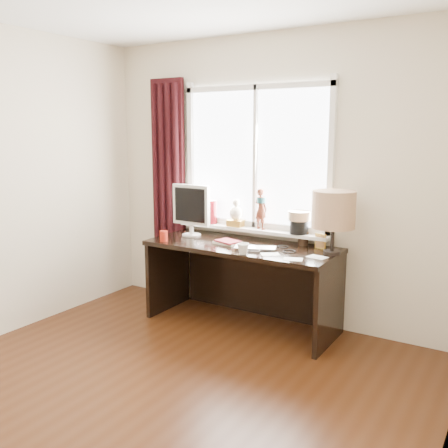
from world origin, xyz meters
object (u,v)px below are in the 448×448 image
Objects in this scene: laptop at (256,248)px; desk at (247,269)px; mug at (243,248)px; table_lamp at (334,210)px; red_cup at (164,236)px; monitor at (191,207)px.

laptop is 0.39m from desk.
mug is 0.18× the size of table_lamp.
red_cup reaches higher than desk.
mug is 0.90m from monitor.
mug is at bearing -115.27° from laptop.
red_cup is at bearing -167.06° from table_lamp.
laptop is 0.67× the size of table_lamp.
desk is at bearing 27.80° from red_cup.
laptop is 0.71× the size of monitor.
table_lamp reaches higher than desk.
desk is at bearing 112.47° from laptop.
laptop is at bearing -13.00° from monitor.
red_cup is at bearing -152.20° from desk.
laptop is at bearing -46.52° from desk.
laptop is at bearing -162.27° from table_lamp.
monitor reaches higher than desk.
laptop is at bearing 85.73° from mug.
monitor is at bearing 154.55° from mug.
laptop is 0.88m from red_cup.
laptop is at bearing 9.50° from red_cup.
mug is 0.06× the size of desk.
monitor is (-0.78, 0.37, 0.23)m from mug.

